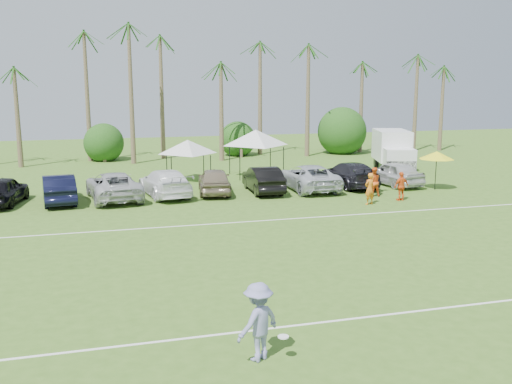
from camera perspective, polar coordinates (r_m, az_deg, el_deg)
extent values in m
plane|color=#3E641E|center=(15.02, 12.14, -15.32)|extent=(120.00, 120.00, 0.00)
cube|color=white|center=(16.65, 8.89, -12.50)|extent=(80.00, 0.10, 0.01)
cube|color=white|center=(27.47, -1.46, -3.02)|extent=(80.00, 0.10, 0.01)
cone|color=brown|center=(50.21, -22.08, 8.21)|extent=(0.44, 0.44, 10.00)
cone|color=brown|center=(49.92, -17.51, 9.06)|extent=(0.44, 0.44, 11.00)
cone|color=brown|center=(50.01, -12.79, 7.57)|extent=(0.44, 0.44, 8.00)
cone|color=brown|center=(50.34, -8.22, 8.31)|extent=(0.44, 0.44, 9.00)
cone|color=brown|center=(50.99, -3.72, 8.99)|extent=(0.44, 0.44, 10.00)
cone|color=brown|center=(51.95, 0.66, 9.60)|extent=(0.44, 0.44, 11.00)
cone|color=brown|center=(53.61, 5.85, 7.97)|extent=(0.44, 0.44, 8.00)
cone|color=brown|center=(55.60, 10.72, 8.46)|extent=(0.44, 0.44, 9.00)
cone|color=brown|center=(57.95, 15.23, 8.85)|extent=(0.44, 0.44, 10.00)
cone|color=brown|center=(60.08, 18.58, 9.20)|extent=(0.44, 0.44, 11.00)
cylinder|color=brown|center=(51.22, -14.93, 3.83)|extent=(0.30, 0.30, 1.40)
sphere|color=#184413|center=(51.10, -14.99, 5.06)|extent=(4.00, 4.00, 4.00)
cylinder|color=brown|center=(52.71, -1.75, 4.38)|extent=(0.30, 0.30, 1.40)
sphere|color=#184413|center=(52.60, -1.76, 5.57)|extent=(4.00, 4.00, 4.00)
cylinder|color=brown|center=(55.93, 8.28, 4.64)|extent=(0.30, 0.30, 1.40)
sphere|color=#184413|center=(55.82, 8.31, 5.76)|extent=(4.00, 4.00, 4.00)
imported|color=orange|center=(31.93, 11.29, 0.32)|extent=(0.74, 0.60, 1.76)
imported|color=#E85719|center=(34.30, 11.67, 1.00)|extent=(0.92, 0.75, 1.73)
imported|color=#E95819|center=(33.40, 14.33, 0.57)|extent=(1.03, 0.58, 1.66)
cube|color=white|center=(45.35, 13.39, 4.58)|extent=(3.47, 4.75, 2.31)
cube|color=white|center=(42.58, 14.13, 2.90)|extent=(2.53, 2.22, 1.94)
cube|color=black|center=(41.95, 14.31, 2.40)|extent=(2.11, 0.90, 0.92)
cube|color=#E5590C|center=(45.64, 14.80, 4.02)|extent=(0.46, 1.42, 0.83)
cylinder|color=black|center=(42.65, 12.83, 2.22)|extent=(0.51, 0.88, 0.83)
cylinder|color=black|center=(43.04, 15.24, 2.19)|extent=(0.51, 0.88, 0.83)
cylinder|color=black|center=(46.43, 11.92, 2.93)|extent=(0.51, 0.88, 0.83)
cylinder|color=black|center=(46.79, 14.15, 2.90)|extent=(0.51, 0.88, 0.83)
cylinder|color=black|center=(37.82, -8.45, 2.11)|extent=(0.06, 0.06, 1.88)
cylinder|color=black|center=(38.23, -4.55, 2.29)|extent=(0.06, 0.06, 1.88)
cylinder|color=black|center=(40.40, -8.92, 2.65)|extent=(0.06, 0.06, 1.88)
cylinder|color=black|center=(40.78, -5.26, 2.80)|extent=(0.06, 0.06, 1.88)
pyramid|color=silver|center=(39.06, -6.86, 5.20)|extent=(4.06, 4.06, 0.94)
cylinder|color=black|center=(39.09, -1.63, 2.76)|extent=(0.06, 0.06, 2.23)
cylinder|color=black|center=(39.96, 2.77, 2.93)|extent=(0.06, 0.06, 2.23)
cylinder|color=black|center=(42.13, -2.66, 3.34)|extent=(0.06, 0.06, 2.23)
cylinder|color=black|center=(42.93, 1.45, 3.48)|extent=(0.06, 0.06, 2.23)
pyramid|color=silver|center=(40.76, -0.02, 6.25)|extent=(4.82, 4.82, 1.12)
cylinder|color=black|center=(37.47, 17.53, 1.88)|extent=(0.05, 0.05, 2.18)
cone|color=yellow|center=(37.33, 17.63, 3.52)|extent=(2.18, 2.18, 0.49)
imported|color=#8082B6|center=(13.93, 0.23, -12.84)|extent=(1.44, 1.23, 1.93)
cylinder|color=white|center=(14.04, 2.75, -14.26)|extent=(0.27, 0.27, 0.03)
imported|color=black|center=(34.25, -24.05, 0.15)|extent=(2.64, 4.92, 1.59)
imported|color=black|center=(33.68, -19.11, 0.32)|extent=(2.18, 4.98, 1.59)
imported|color=#B7B7B8|center=(33.69, -14.06, 0.60)|extent=(3.32, 6.00, 1.59)
imported|color=white|center=(34.14, -9.09, 0.92)|extent=(3.02, 5.75, 1.59)
imported|color=gray|center=(34.54, -4.18, 1.14)|extent=(2.55, 4.89, 1.59)
imported|color=black|center=(34.92, 0.71, 1.27)|extent=(1.87, 4.89, 1.59)
imported|color=silver|center=(35.86, 5.27, 1.48)|extent=(2.68, 5.74, 1.59)
imported|color=black|center=(37.38, 9.31, 1.76)|extent=(2.41, 5.55, 1.59)
imported|color=silver|center=(38.38, 13.59, 1.83)|extent=(2.55, 4.89, 1.59)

